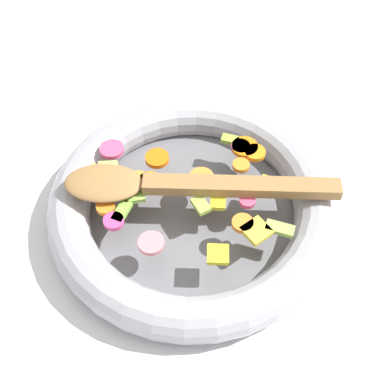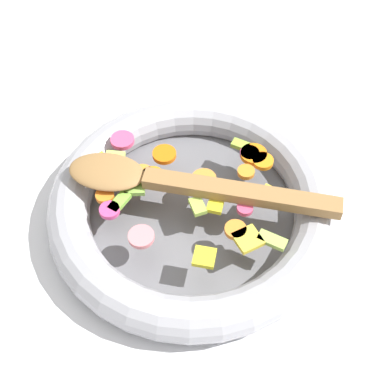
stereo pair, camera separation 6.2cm
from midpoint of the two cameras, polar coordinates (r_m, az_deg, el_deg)
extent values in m
plane|color=silver|center=(0.66, -2.68, -2.81)|extent=(4.00, 4.00, 0.00)
cylinder|color=slate|center=(0.65, -2.70, -2.51)|extent=(0.29, 0.29, 0.01)
torus|color=#9E9EA5|center=(0.64, -2.77, -1.54)|extent=(0.34, 0.34, 0.05)
cylinder|color=orange|center=(0.63, -8.62, 0.81)|extent=(0.03, 0.03, 0.01)
cylinder|color=orange|center=(0.59, 2.44, -3.56)|extent=(0.03, 0.03, 0.01)
cylinder|color=orange|center=(0.62, -12.05, -1.77)|extent=(0.03, 0.03, 0.01)
cylinder|color=orange|center=(0.66, 2.98, 4.62)|extent=(0.03, 0.03, 0.01)
cylinder|color=orange|center=(0.63, -7.44, 0.62)|extent=(0.04, 0.04, 0.01)
cylinder|color=orange|center=(0.65, 4.07, 4.02)|extent=(0.03, 0.03, 0.01)
cylinder|color=orange|center=(0.64, 2.51, 2.68)|extent=(0.03, 0.03, 0.01)
cylinder|color=orange|center=(0.63, -1.81, 1.32)|extent=(0.04, 0.04, 0.01)
cylinder|color=orange|center=(0.65, -6.48, 3.42)|extent=(0.04, 0.04, 0.01)
cube|color=#87B749|center=(0.62, -9.01, -0.68)|extent=(0.02, 0.03, 0.01)
cube|color=#BBD058|center=(0.65, -11.66, 2.53)|extent=(0.02, 0.03, 0.01)
cube|color=#8EB138|center=(0.67, 1.43, 5.45)|extent=(0.01, 0.02, 0.01)
cube|color=#9EBE51|center=(0.59, 6.41, -4.10)|extent=(0.02, 0.03, 0.01)
cube|color=#A2C44A|center=(0.60, -1.98, -1.61)|extent=(0.03, 0.03, 0.01)
cube|color=#82C141|center=(0.61, -10.40, -2.29)|extent=(0.03, 0.02, 0.01)
cylinder|color=#E54978|center=(0.67, -11.19, 4.32)|extent=(0.04, 0.04, 0.01)
cylinder|color=#DF7C83|center=(0.58, -7.45, -5.64)|extent=(0.04, 0.04, 0.01)
cylinder|color=#DA476E|center=(0.61, 3.14, -0.83)|extent=(0.02, 0.02, 0.01)
cylinder|color=#E47182|center=(0.65, -13.11, 1.63)|extent=(0.02, 0.02, 0.01)
cylinder|color=#D34182|center=(0.60, -11.29, -3.26)|extent=(0.03, 0.03, 0.01)
cylinder|color=#C43F66|center=(0.66, 2.54, 4.65)|extent=(0.03, 0.03, 0.01)
cube|color=yellow|center=(0.57, -0.34, -6.89)|extent=(0.03, 0.03, 0.01)
cube|color=gold|center=(0.63, 5.25, 0.80)|extent=(0.02, 0.02, 0.01)
cube|color=yellow|center=(0.61, -0.13, -1.37)|extent=(0.02, 0.02, 0.01)
cube|color=yellow|center=(0.65, -13.21, 1.54)|extent=(0.03, 0.03, 0.01)
cube|color=yellow|center=(0.59, 3.90, -4.36)|extent=(0.04, 0.04, 0.01)
cube|color=olive|center=(0.61, 2.41, 0.41)|extent=(0.07, 0.23, 0.01)
ellipsoid|color=olive|center=(0.62, -12.23, 0.78)|extent=(0.07, 0.10, 0.01)
camera|label=1|loc=(0.03, -92.87, -3.76)|focal=50.00mm
camera|label=2|loc=(0.03, 87.13, 3.76)|focal=50.00mm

